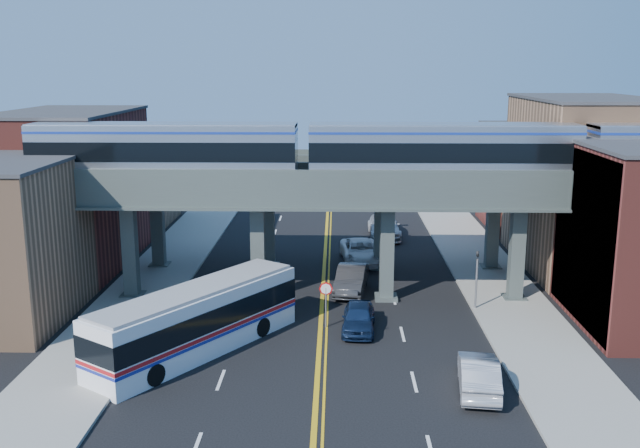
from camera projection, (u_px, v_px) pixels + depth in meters
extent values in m
plane|color=black|center=(319.00, 348.00, 37.00)|extent=(120.00, 120.00, 0.00)
cube|color=gray|center=(149.00, 286.00, 47.00)|extent=(5.00, 70.00, 0.16)
cube|color=gray|center=(499.00, 289.00, 46.48)|extent=(5.00, 70.00, 0.16)
cube|color=maroon|center=(71.00, 190.00, 51.83)|extent=(8.00, 14.00, 11.00)
cube|color=#9C7151|center=(124.00, 182.00, 64.84)|extent=(8.00, 10.00, 8.00)
cube|color=#9C7151|center=(583.00, 185.00, 50.89)|extent=(8.00, 14.00, 12.00)
cube|color=maroon|center=(533.00, 178.00, 63.90)|extent=(8.00, 10.00, 9.00)
cube|color=teal|center=(583.00, 242.00, 39.54)|extent=(0.10, 9.50, 9.50)
cube|color=#46514E|center=(130.00, 251.00, 44.42)|extent=(0.85, 0.85, 6.00)
cube|color=#46514E|center=(258.00, 252.00, 44.24)|extent=(0.85, 0.85, 6.00)
cube|color=#46514E|center=(387.00, 253.00, 44.06)|extent=(0.85, 0.85, 6.00)
cube|color=#46514E|center=(517.00, 254.00, 43.88)|extent=(0.85, 0.85, 6.00)
cube|color=#454F49|center=(322.00, 194.00, 43.35)|extent=(52.00, 3.60, 1.40)
cube|color=#46514E|center=(158.00, 227.00, 51.25)|extent=(0.85, 0.85, 6.00)
cube|color=#46514E|center=(269.00, 227.00, 51.07)|extent=(0.85, 0.85, 6.00)
cube|color=#46514E|center=(380.00, 228.00, 50.89)|extent=(0.85, 0.85, 6.00)
cube|color=#46514E|center=(492.00, 228.00, 50.71)|extent=(0.85, 0.85, 6.00)
cube|color=#454F49|center=(324.00, 176.00, 50.18)|extent=(52.00, 3.60, 1.40)
cube|color=black|center=(83.00, 179.00, 43.50)|extent=(2.30, 2.30, 0.26)
cube|color=black|center=(250.00, 180.00, 43.27)|extent=(2.30, 2.30, 0.26)
cube|color=#A2A5AB|center=(165.00, 150.00, 42.99)|extent=(15.92, 3.04, 3.35)
cube|color=black|center=(165.00, 148.00, 42.96)|extent=(15.94, 3.10, 1.15)
cube|color=black|center=(357.00, 180.00, 43.12)|extent=(2.30, 2.30, 0.26)
cube|color=black|center=(526.00, 181.00, 42.89)|extent=(2.30, 2.30, 0.26)
cube|color=#A2A5AB|center=(442.00, 151.00, 42.61)|extent=(15.92, 3.04, 3.35)
cube|color=black|center=(443.00, 148.00, 42.58)|extent=(15.94, 3.10, 1.15)
cube|color=black|center=(635.00, 181.00, 42.74)|extent=(2.30, 2.30, 0.26)
cylinder|color=slate|center=(326.00, 308.00, 39.67)|extent=(0.09, 0.09, 2.30)
cylinder|color=red|center=(326.00, 289.00, 39.43)|extent=(0.76, 0.04, 0.76)
cylinder|color=slate|center=(476.00, 285.00, 42.30)|extent=(0.12, 0.12, 3.20)
imported|color=black|center=(478.00, 251.00, 41.85)|extent=(0.15, 0.18, 0.90)
cube|color=white|center=(198.00, 321.00, 36.18)|extent=(9.37, 11.85, 3.24)
cube|color=black|center=(197.00, 314.00, 36.09)|extent=(9.44, 11.92, 1.10)
cube|color=#B21419|center=(198.00, 327.00, 36.25)|extent=(9.43, 11.91, 0.19)
cylinder|color=black|center=(136.00, 368.00, 33.25)|extent=(2.91, 2.46, 1.04)
cylinder|color=black|center=(244.00, 322.00, 39.19)|extent=(2.91, 2.46, 1.04)
imported|color=#11203F|center=(359.00, 317.00, 39.27)|extent=(2.05, 4.50, 1.50)
imported|color=#2B2B2D|center=(351.00, 279.00, 45.92)|extent=(2.46, 5.35, 1.70)
imported|color=white|center=(361.00, 251.00, 53.02)|extent=(3.20, 6.08, 1.63)
imported|color=silver|center=(384.00, 226.00, 60.73)|extent=(2.67, 6.34, 1.83)
imported|color=#AFAFB4|center=(479.00, 374.00, 31.95)|extent=(2.29, 5.04, 1.60)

